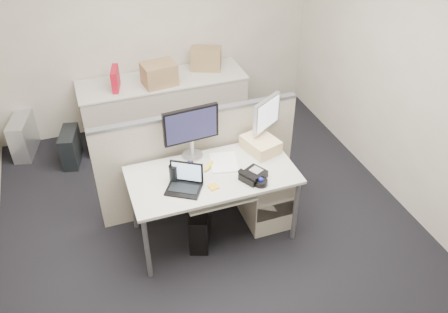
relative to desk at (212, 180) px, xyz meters
name	(u,v)px	position (x,y,z in m)	size (l,w,h in m)	color
floor	(213,232)	(0.00, 0.00, -0.67)	(4.00, 4.50, 0.01)	black
wall_back	(151,21)	(0.00, 2.25, 0.69)	(4.00, 0.02, 2.70)	#B4B099
wall_right	(415,77)	(2.00, 0.00, 0.69)	(0.02, 4.50, 2.70)	#B4B099
desk	(212,180)	(0.00, 0.00, 0.00)	(1.50, 0.75, 0.73)	silver
keyboard_tray	(219,196)	(0.00, -0.18, -0.04)	(0.62, 0.32, 0.02)	silver
drawer_pedestal	(264,191)	(0.55, 0.05, -0.34)	(0.40, 0.55, 0.65)	#AFA596
cubicle_partition	(198,162)	(0.00, 0.45, -0.11)	(2.00, 0.06, 1.10)	#BEB19E
back_counter	(164,107)	(0.00, 1.93, -0.30)	(2.00, 0.60, 0.72)	#AFA596
monitor_main	(191,133)	(-0.09, 0.32, 0.33)	(0.52, 0.20, 0.52)	black
monitor_small	(266,121)	(0.65, 0.32, 0.30)	(0.38, 0.19, 0.47)	#B7B7BC
laptop	(183,180)	(-0.30, -0.13, 0.17)	(0.29, 0.22, 0.22)	black
trackball	(261,182)	(0.35, -0.28, 0.09)	(0.12, 0.12, 0.05)	black
desk_phone	(253,175)	(0.32, -0.18, 0.10)	(0.21, 0.17, 0.07)	black
paper_stack	(224,162)	(0.15, 0.12, 0.07)	(0.24, 0.31, 0.01)	white
sticky_pad	(213,187)	(-0.05, -0.18, 0.07)	(0.08, 0.08, 0.01)	yellow
travel_mug	(173,174)	(-0.35, 0.02, 0.14)	(0.07, 0.07, 0.15)	black
banana	(209,166)	(0.00, 0.10, 0.08)	(0.17, 0.04, 0.04)	yellow
cellphone	(190,164)	(-0.15, 0.20, 0.07)	(0.05, 0.10, 0.01)	black
manila_folders	(261,144)	(0.55, 0.20, 0.13)	(0.26, 0.34, 0.13)	beige
keyboard	(223,190)	(0.05, -0.14, -0.02)	(0.43, 0.15, 0.02)	black
pc_tower_desk	(200,224)	(-0.15, -0.05, -0.46)	(0.17, 0.43, 0.40)	black
pc_tower_spare_dark	(71,147)	(-1.19, 1.66, -0.46)	(0.17, 0.43, 0.40)	black
pc_tower_spare_silver	(23,136)	(-1.70, 2.03, -0.43)	(0.20, 0.50, 0.47)	#B7B7BC
cardboard_box_left	(159,75)	(-0.05, 1.81, 0.20)	(0.38, 0.28, 0.28)	#977249
cardboard_box_right	(206,59)	(0.60, 2.05, 0.19)	(0.36, 0.28, 0.26)	#977249
red_binder	(115,80)	(-0.55, 1.87, 0.19)	(0.07, 0.29, 0.27)	#B71024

